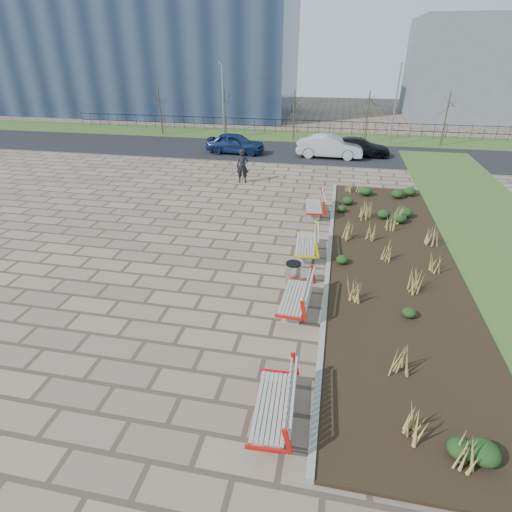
% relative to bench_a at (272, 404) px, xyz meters
% --- Properties ---
extents(ground, '(120.00, 120.00, 0.00)m').
position_rel_bench_a_xyz_m(ground, '(-3.00, 2.74, -0.50)').
color(ground, '#806C58').
rests_on(ground, ground).
extents(planting_bed, '(4.50, 18.00, 0.10)m').
position_rel_bench_a_xyz_m(planting_bed, '(3.25, 7.74, -0.45)').
color(planting_bed, black).
rests_on(planting_bed, ground).
extents(planting_curb, '(0.16, 18.00, 0.15)m').
position_rel_bench_a_xyz_m(planting_curb, '(0.92, 7.74, -0.42)').
color(planting_curb, gray).
rests_on(planting_curb, ground).
extents(grass_verge_far, '(80.00, 5.00, 0.04)m').
position_rel_bench_a_xyz_m(grass_verge_far, '(-3.00, 30.74, -0.48)').
color(grass_verge_far, '#33511E').
rests_on(grass_verge_far, ground).
extents(road, '(80.00, 7.00, 0.02)m').
position_rel_bench_a_xyz_m(road, '(-3.00, 24.74, -0.49)').
color(road, black).
rests_on(road, ground).
extents(bench_a, '(0.99, 2.14, 1.00)m').
position_rel_bench_a_xyz_m(bench_a, '(0.00, 0.00, 0.00)').
color(bench_a, red).
rests_on(bench_a, ground).
extents(bench_b, '(1.00, 2.14, 1.00)m').
position_rel_bench_a_xyz_m(bench_b, '(0.00, 4.20, 0.00)').
color(bench_b, red).
rests_on(bench_b, ground).
extents(bench_c, '(1.03, 2.15, 1.00)m').
position_rel_bench_a_xyz_m(bench_c, '(0.00, 7.95, 0.00)').
color(bench_c, yellow).
rests_on(bench_c, ground).
extents(bench_d, '(1.16, 2.20, 1.00)m').
position_rel_bench_a_xyz_m(bench_d, '(0.00, 12.15, 0.00)').
color(bench_d, red).
rests_on(bench_d, ground).
extents(litter_bin, '(0.49, 0.49, 0.86)m').
position_rel_bench_a_xyz_m(litter_bin, '(-0.20, 5.52, -0.07)').
color(litter_bin, '#B2B2B7').
rests_on(litter_bin, ground).
extents(pedestrian, '(0.77, 0.57, 1.93)m').
position_rel_bench_a_xyz_m(pedestrian, '(-4.47, 16.49, 0.46)').
color(pedestrian, black).
rests_on(pedestrian, ground).
extents(car_blue, '(4.43, 1.98, 1.48)m').
position_rel_bench_a_xyz_m(car_blue, '(-6.65, 23.48, 0.26)').
color(car_blue, navy).
rests_on(car_blue, road).
extents(car_silver, '(4.76, 1.85, 1.55)m').
position_rel_bench_a_xyz_m(car_silver, '(0.32, 23.57, 0.29)').
color(car_silver, '#B6B9BE').
rests_on(car_silver, road).
extents(car_black, '(4.49, 1.87, 1.30)m').
position_rel_bench_a_xyz_m(car_black, '(2.38, 24.47, 0.17)').
color(car_black, black).
rests_on(car_black, road).
extents(tree_a, '(1.40, 1.40, 4.00)m').
position_rel_bench_a_xyz_m(tree_a, '(-15.00, 29.24, 1.54)').
color(tree_a, '#4C3D2D').
rests_on(tree_a, grass_verge_far).
extents(tree_b, '(1.40, 1.40, 4.00)m').
position_rel_bench_a_xyz_m(tree_b, '(-9.00, 29.24, 1.54)').
color(tree_b, '#4C3D2D').
rests_on(tree_b, grass_verge_far).
extents(tree_c, '(1.40, 1.40, 4.00)m').
position_rel_bench_a_xyz_m(tree_c, '(-3.00, 29.24, 1.54)').
color(tree_c, '#4C3D2D').
rests_on(tree_c, grass_verge_far).
extents(tree_d, '(1.40, 1.40, 4.00)m').
position_rel_bench_a_xyz_m(tree_d, '(3.00, 29.24, 1.54)').
color(tree_d, '#4C3D2D').
rests_on(tree_d, grass_verge_far).
extents(tree_e, '(1.40, 1.40, 4.00)m').
position_rel_bench_a_xyz_m(tree_e, '(9.00, 29.24, 1.54)').
color(tree_e, '#4C3D2D').
rests_on(tree_e, grass_verge_far).
extents(lamp_west, '(0.24, 0.60, 6.00)m').
position_rel_bench_a_xyz_m(lamp_west, '(-9.00, 28.74, 2.54)').
color(lamp_west, gray).
rests_on(lamp_west, grass_verge_far).
extents(lamp_east, '(0.24, 0.60, 6.00)m').
position_rel_bench_a_xyz_m(lamp_east, '(5.00, 28.74, 2.54)').
color(lamp_east, gray).
rests_on(lamp_east, grass_verge_far).
extents(railing_fence, '(44.00, 0.10, 1.20)m').
position_rel_bench_a_xyz_m(railing_fence, '(-3.00, 32.24, 0.14)').
color(railing_fence, black).
rests_on(railing_fence, grass_verge_far).
extents(building_glass, '(40.00, 14.00, 15.00)m').
position_rel_bench_a_xyz_m(building_glass, '(-25.00, 42.74, 7.00)').
color(building_glass, '#192338').
rests_on(building_glass, ground).
extents(building_grey, '(18.00, 12.00, 10.00)m').
position_rel_bench_a_xyz_m(building_grey, '(17.00, 44.74, 4.50)').
color(building_grey, slate).
rests_on(building_grey, ground).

